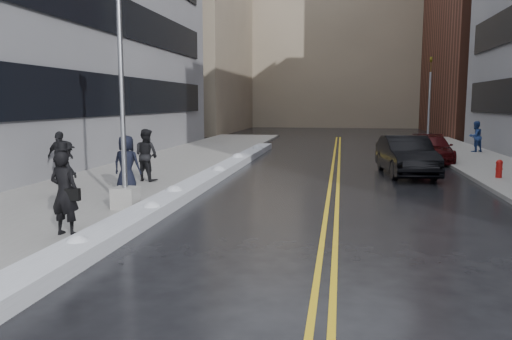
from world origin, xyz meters
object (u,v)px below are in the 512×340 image
at_px(pedestrian_east, 475,137).
at_px(traffic_signal, 429,99).
at_px(pedestrian_d, 60,157).
at_px(car_black, 406,156).
at_px(lamppost, 123,124).
at_px(pedestrian_e, 66,167).
at_px(pedestrian_b, 146,155).
at_px(car_maroon, 432,149).
at_px(pedestrian_c, 127,164).
at_px(fire_hydrant, 499,168).
at_px(pedestrian_fedora, 65,193).

bearing_deg(pedestrian_east, traffic_signal, -81.99).
bearing_deg(pedestrian_d, car_black, -147.21).
bearing_deg(lamppost, traffic_signal, 61.79).
distance_m(traffic_signal, car_black, 13.42).
distance_m(traffic_signal, pedestrian_e, 25.00).
distance_m(lamppost, car_black, 12.84).
height_order(traffic_signal, pedestrian_e, traffic_signal).
xyz_separation_m(pedestrian_b, pedestrian_east, (15.43, 14.18, -0.06)).
xyz_separation_m(lamppost, car_maroon, (10.80, 14.47, -1.83)).
bearing_deg(car_maroon, car_black, -107.02).
distance_m(pedestrian_b, car_maroon, 15.47).
bearing_deg(car_black, pedestrian_e, -154.52).
relative_size(pedestrian_d, car_maroon, 0.40).
relative_size(pedestrian_c, pedestrian_d, 0.99).
height_order(traffic_signal, pedestrian_d, traffic_signal).
distance_m(lamppost, pedestrian_e, 3.86).
distance_m(fire_hydrant, pedestrian_b, 13.99).
relative_size(pedestrian_c, pedestrian_e, 1.10).
relative_size(lamppost, pedestrian_e, 4.38).
bearing_deg(fire_hydrant, pedestrian_b, -167.04).
height_order(traffic_signal, pedestrian_b, traffic_signal).
xyz_separation_m(pedestrian_fedora, pedestrian_c, (-0.90, 5.32, -0.01)).
relative_size(traffic_signal, pedestrian_c, 3.12).
distance_m(pedestrian_b, pedestrian_d, 3.16).
bearing_deg(pedestrian_c, pedestrian_b, -79.94).
distance_m(pedestrian_c, car_maroon, 16.91).
bearing_deg(pedestrian_b, lamppost, 126.62).
height_order(pedestrian_d, car_black, pedestrian_d).
relative_size(fire_hydrant, pedestrian_e, 0.42).
xyz_separation_m(pedestrian_east, car_black, (-5.28, -9.89, -0.23)).
height_order(pedestrian_c, car_maroon, pedestrian_c).
bearing_deg(pedestrian_east, pedestrian_c, 17.74).
xyz_separation_m(lamppost, pedestrian_fedora, (-0.10, -2.96, -1.41)).
relative_size(traffic_signal, car_black, 1.16).
height_order(traffic_signal, pedestrian_c, traffic_signal).
bearing_deg(fire_hydrant, lamppost, -146.96).
relative_size(pedestrian_e, car_maroon, 0.36).
distance_m(pedestrian_d, car_black, 14.17).
relative_size(traffic_signal, pedestrian_east, 3.20).
bearing_deg(lamppost, pedestrian_fedora, -91.87).
bearing_deg(pedestrian_c, pedestrian_fedora, 102.29).
bearing_deg(pedestrian_fedora, lamppost, -84.82).
xyz_separation_m(pedestrian_d, pedestrian_east, (18.44, 15.13, -0.03)).
distance_m(pedestrian_c, pedestrian_e, 2.01).
relative_size(lamppost, traffic_signal, 1.27).
xyz_separation_m(pedestrian_b, car_maroon, (12.12, 9.61, -0.45)).
height_order(pedestrian_c, car_black, pedestrian_c).
distance_m(lamppost, pedestrian_east, 23.75).
relative_size(pedestrian_b, pedestrian_e, 1.15).
height_order(fire_hydrant, car_black, car_black).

